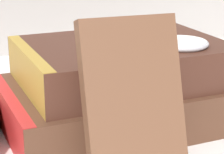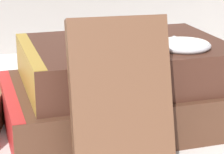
% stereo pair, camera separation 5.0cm
% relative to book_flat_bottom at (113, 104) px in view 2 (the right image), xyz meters
% --- Properties ---
extents(ground_plane, '(3.00, 3.00, 0.00)m').
position_rel_book_flat_bottom_xyz_m(ground_plane, '(-0.02, -0.02, -0.02)').
color(ground_plane, silver).
extents(book_flat_bottom, '(0.26, 0.19, 0.05)m').
position_rel_book_flat_bottom_xyz_m(book_flat_bottom, '(0.00, 0.00, 0.00)').
color(book_flat_bottom, '#4C2D1E').
rests_on(book_flat_bottom, ground_plane).
extents(book_flat_top, '(0.23, 0.17, 0.04)m').
position_rel_book_flat_bottom_xyz_m(book_flat_top, '(0.01, 0.00, 0.05)').
color(book_flat_top, '#422319').
rests_on(book_flat_top, book_flat_bottom).
extents(book_leaning_front, '(0.09, 0.06, 0.14)m').
position_rel_book_flat_bottom_xyz_m(book_leaning_front, '(-0.02, -0.11, 0.04)').
color(book_leaning_front, brown).
rests_on(book_leaning_front, ground_plane).
extents(pocket_watch, '(0.06, 0.06, 0.01)m').
position_rel_book_flat_bottom_xyz_m(pocket_watch, '(0.07, -0.03, 0.07)').
color(pocket_watch, white).
rests_on(pocket_watch, book_flat_top).
extents(reading_glasses, '(0.10, 0.06, 0.00)m').
position_rel_book_flat_bottom_xyz_m(reading_glasses, '(-0.05, 0.18, -0.02)').
color(reading_glasses, '#4C3828').
rests_on(reading_glasses, ground_plane).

